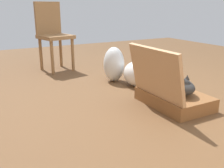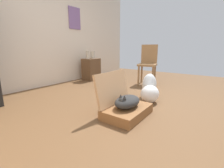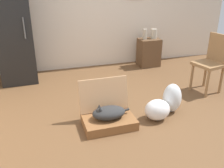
{
  "view_description": "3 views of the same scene",
  "coord_description": "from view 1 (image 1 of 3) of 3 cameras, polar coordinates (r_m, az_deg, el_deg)",
  "views": [
    {
      "loc": [
        -2.1,
        1.38,
        0.92
      ],
      "look_at": [
        -0.2,
        0.33,
        0.25
      ],
      "focal_mm": 40.84,
      "sensor_mm": 36.0,
      "label": 1
    },
    {
      "loc": [
        -2.1,
        -1.25,
        0.9
      ],
      "look_at": [
        -0.34,
        0.02,
        0.4
      ],
      "focal_mm": 25.25,
      "sensor_mm": 36.0,
      "label": 2
    },
    {
      "loc": [
        -1.2,
        -3.0,
        1.84
      ],
      "look_at": [
        -0.13,
        0.39,
        0.31
      ],
      "focal_mm": 40.36,
      "sensor_mm": 36.0,
      "label": 3
    }
  ],
  "objects": [
    {
      "name": "ground_plane",
      "position": [
        2.68,
        4.11,
        -3.05
      ],
      "size": [
        7.68,
        7.68,
        0.0
      ],
      "primitive_type": "plane",
      "color": "brown",
      "rests_on": "ground"
    },
    {
      "name": "plastic_bag_white",
      "position": [
        3.03,
        5.5,
        2.27
      ],
      "size": [
        0.36,
        0.29,
        0.29
      ],
      "primitive_type": "ellipsoid",
      "color": "white",
      "rests_on": "ground"
    },
    {
      "name": "cat",
      "position": [
        2.48,
        13.97,
        -0.17
      ],
      "size": [
        0.52,
        0.28,
        0.2
      ],
      "color": "#2D2D2D",
      "rests_on": "suitcase_base"
    },
    {
      "name": "suitcase_base",
      "position": [
        2.53,
        13.66,
        -3.23
      ],
      "size": [
        0.68,
        0.46,
        0.13
      ],
      "primitive_type": "cube",
      "color": "brown",
      "rests_on": "ground"
    },
    {
      "name": "plastic_bag_clear",
      "position": [
        3.19,
        0.43,
        4.42
      ],
      "size": [
        0.27,
        0.26,
        0.44
      ],
      "primitive_type": "ellipsoid",
      "color": "silver",
      "rests_on": "ground"
    },
    {
      "name": "suitcase_lid",
      "position": [
        2.29,
        9.67,
        2.51
      ],
      "size": [
        0.68,
        0.13,
        0.45
      ],
      "primitive_type": "cube",
      "rotation": [
        1.35,
        0.0,
        0.0
      ],
      "color": "tan",
      "rests_on": "suitcase_base"
    },
    {
      "name": "chair",
      "position": [
        3.87,
        -13.08,
        11.04
      ],
      "size": [
        0.5,
        0.5,
        0.98
      ],
      "rotation": [
        0.0,
        0.0,
        -1.35
      ],
      "color": "olive",
      "rests_on": "ground"
    }
  ]
}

